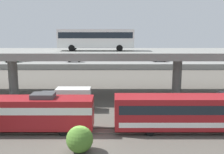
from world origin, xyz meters
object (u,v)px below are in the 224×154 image
transit_bus_on_overpass (97,38)px  parked_car_0 (160,59)px  train_coach_lead (213,112)px  service_truck_east (68,98)px  parked_car_2 (13,60)px  parked_car_4 (160,58)px  parked_car_1 (75,59)px  parked_car_3 (22,59)px  train_locomotive (11,111)px

transit_bus_on_overpass → parked_car_0: bearing=64.6°
train_coach_lead → service_truck_east: (-16.77, 7.66, -0.53)m
parked_car_2 → parked_car_4: 43.57m
parked_car_1 → parked_car_4: same height
service_truck_east → parked_car_2: 46.98m
transit_bus_on_overpass → parked_car_3: transit_bus_on_overpass is taller
transit_bus_on_overpass → parked_car_1: transit_bus_on_overpass is taller
train_coach_lead → transit_bus_on_overpass: size_ratio=1.73×
parked_car_3 → parked_car_1: bearing=-7.0°
train_coach_lead → transit_bus_on_overpass: bearing=-49.2°
service_truck_east → parked_car_2: parked_car_2 is taller
parked_car_2 → service_truck_east: bearing=-60.9°
train_coach_lead → service_truck_east: 18.45m
train_locomotive → parked_car_0: train_locomotive is taller
parked_car_1 → train_coach_lead: bearing=113.7°
train_coach_lead → parked_car_1: train_coach_lead is taller
train_coach_lead → transit_bus_on_overpass: (-13.22, 15.30, 7.38)m
train_locomotive → service_truck_east: train_locomotive is taller
parked_car_1 → parked_car_2: 18.01m
transit_bus_on_overpass → parked_car_0: transit_bus_on_overpass is taller
train_locomotive → parked_car_0: bearing=-116.3°
train_locomotive → train_coach_lead: train_locomotive is taller
service_truck_east → parked_car_2: (-22.81, 41.06, 0.74)m
train_coach_lead → train_locomotive: bearing=0.0°
parked_car_0 → parked_car_2: same height
service_truck_east → parked_car_1: size_ratio=1.49×
train_locomotive → parked_car_1: size_ratio=3.75×
train_locomotive → train_coach_lead: size_ratio=0.82×
train_locomotive → parked_car_3: 53.77m
parked_car_3 → transit_bus_on_overpass: bearing=-55.8°
service_truck_east → parked_car_1: 41.92m
train_locomotive → parked_car_1: bearing=-89.9°
train_locomotive → parked_car_4: train_locomotive is taller
parked_car_4 → service_truck_east: bearing=65.7°
parked_car_1 → parked_car_2: same height
train_coach_lead → parked_car_1: 53.81m
service_truck_east → parked_car_3: 48.37m
transit_bus_on_overpass → service_truck_east: size_ratio=1.76×
parked_car_1 → parked_car_3: same height
transit_bus_on_overpass → parked_car_2: 43.17m
train_coach_lead → transit_bus_on_overpass: transit_bus_on_overpass is taller
parked_car_4 → parked_car_0: bearing=80.9°
transit_bus_on_overpass → service_truck_east: bearing=-115.0°
parked_car_2 → parked_car_3: 3.20m
train_locomotive → parked_car_0: 55.77m
parked_car_3 → train_coach_lead: bearing=-53.7°
transit_bus_on_overpass → parked_car_0: (16.48, 34.68, -7.18)m
parked_car_0 → parked_car_2: (-42.85, -1.27, 0.00)m
parked_car_1 → parked_car_4: 25.63m
train_coach_lead → parked_car_1: (-21.59, 49.29, 0.21)m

